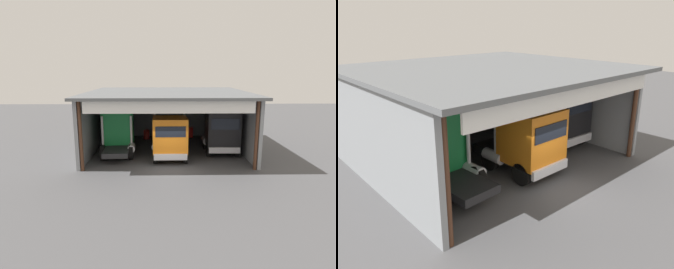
# 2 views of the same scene
# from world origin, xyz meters

# --- Properties ---
(ground_plane) EXTENTS (80.00, 80.00, 0.00)m
(ground_plane) POSITION_xyz_m (0.00, 0.00, 0.00)
(ground_plane) COLOR #4C4C4F
(ground_plane) RESTS_ON ground
(workshop_shed) EXTENTS (12.66, 11.77, 4.91)m
(workshop_shed) POSITION_xyz_m (0.00, 6.21, 3.43)
(workshop_shed) COLOR gray
(workshop_shed) RESTS_ON ground
(truck_green_left_bay) EXTENTS (2.73, 4.80, 3.64)m
(truck_green_left_bay) POSITION_xyz_m (-3.90, 4.07, 1.90)
(truck_green_left_bay) COLOR #197F3D
(truck_green_left_bay) RESTS_ON ground
(truck_orange_center_bay) EXTENTS (2.63, 4.67, 3.47)m
(truck_orange_center_bay) POSITION_xyz_m (0.09, 2.42, 1.72)
(truck_orange_center_bay) COLOR orange
(truck_orange_center_bay) RESTS_ON ground
(truck_black_center_left_bay) EXTENTS (2.65, 4.62, 3.61)m
(truck_black_center_left_bay) POSITION_xyz_m (4.21, 3.91, 1.91)
(truck_black_center_left_bay) COLOR black
(truck_black_center_left_bay) RESTS_ON ground
(oil_drum) EXTENTS (0.58, 0.58, 0.87)m
(oil_drum) POSITION_xyz_m (-1.98, 9.40, 0.44)
(oil_drum) COLOR #B21E19
(oil_drum) RESTS_ON ground
(tool_cart) EXTENTS (0.90, 0.60, 1.00)m
(tool_cart) POSITION_xyz_m (2.15, 10.04, 0.50)
(tool_cart) COLOR red
(tool_cart) RESTS_ON ground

